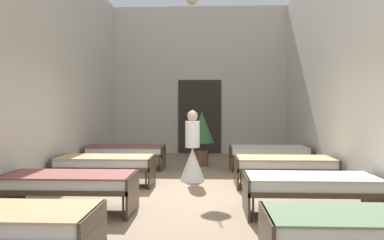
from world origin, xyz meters
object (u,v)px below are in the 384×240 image
object	(u,v)px
potted_plant	(202,131)
bed_left_row_1	(70,183)
bed_right_row_2	(285,164)
bed_right_row_0	(366,228)
bed_left_row_3	(126,151)
bed_right_row_1	(311,185)
nurse_near_aisle	(192,156)
bed_right_row_3	(269,152)
bed_left_row_2	(105,163)

from	to	relation	value
potted_plant	bed_left_row_1	bearing A→B (deg)	-112.78
bed_left_row_1	bed_right_row_2	world-z (taller)	same
bed_right_row_0	bed_left_row_3	distance (m)	6.70
bed_right_row_1	bed_left_row_3	distance (m)	5.18
nurse_near_aisle	potted_plant	bearing A→B (deg)	-131.57
bed_right_row_2	bed_left_row_1	bearing A→B (deg)	-151.62
nurse_near_aisle	bed_right_row_3	bearing A→B (deg)	-179.27
bed_right_row_0	bed_left_row_3	xyz separation A→B (m)	(-3.52, 5.70, 0.00)
bed_left_row_1	bed_left_row_3	distance (m)	3.80
nurse_near_aisle	bed_right_row_1	bearing A→B (deg)	89.89
bed_right_row_1	bed_right_row_0	bearing A→B (deg)	-90.00
potted_plant	bed_left_row_3	bearing A→B (deg)	-160.87
bed_left_row_2	potted_plant	xyz separation A→B (m)	(1.87, 2.55, 0.46)
bed_right_row_1	potted_plant	distance (m)	4.77
bed_left_row_1	potted_plant	xyz separation A→B (m)	(1.87, 4.45, 0.46)
bed_left_row_2	bed_right_row_3	distance (m)	4.00
bed_left_row_3	potted_plant	size ratio (longest dim) A/B	1.35
bed_right_row_0	bed_right_row_2	size ratio (longest dim) A/B	1.00
bed_right_row_0	bed_right_row_1	world-z (taller)	same
bed_left_row_3	bed_left_row_2	bearing A→B (deg)	-90.00
bed_right_row_2	nurse_near_aisle	world-z (taller)	nurse_near_aisle
bed_left_row_1	nurse_near_aisle	bearing A→B (deg)	54.44
bed_right_row_3	potted_plant	xyz separation A→B (m)	(-1.65, 0.65, 0.46)
bed_right_row_0	nurse_near_aisle	size ratio (longest dim) A/B	1.28
nurse_near_aisle	potted_plant	size ratio (longest dim) A/B	1.05
bed_right_row_2	bed_left_row_3	distance (m)	4.00
bed_right_row_0	bed_left_row_3	size ratio (longest dim) A/B	1.00
bed_left_row_1	nurse_near_aisle	distance (m)	2.94
bed_left_row_2	nurse_near_aisle	distance (m)	1.78
bed_left_row_2	nurse_near_aisle	world-z (taller)	nurse_near_aisle
potted_plant	bed_left_row_2	bearing A→B (deg)	-126.25
bed_left_row_2	bed_right_row_2	bearing A→B (deg)	0.00
bed_left_row_1	bed_right_row_1	xyz separation A→B (m)	(3.52, 0.00, 0.00)
bed_left_row_2	potted_plant	size ratio (longest dim) A/B	1.35
bed_right_row_0	bed_right_row_2	distance (m)	3.80
bed_left_row_3	bed_right_row_1	bearing A→B (deg)	-47.21
bed_right_row_3	nurse_near_aisle	world-z (taller)	nurse_near_aisle
bed_right_row_1	nurse_near_aisle	size ratio (longest dim) A/B	1.28
bed_left_row_3	bed_right_row_0	bearing A→B (deg)	-58.32
bed_right_row_3	bed_left_row_2	bearing A→B (deg)	-151.62
nurse_near_aisle	potted_plant	xyz separation A→B (m)	(0.16, 2.06, 0.37)
bed_right_row_0	bed_right_row_3	distance (m)	5.70
bed_right_row_0	bed_right_row_1	distance (m)	1.90
bed_left_row_1	bed_right_row_3	world-z (taller)	same
bed_right_row_1	potted_plant	bearing A→B (deg)	110.35
bed_left_row_3	potted_plant	bearing A→B (deg)	19.13
bed_left_row_2	bed_right_row_3	xyz separation A→B (m)	(3.52, 1.90, 0.00)
bed_left_row_1	nurse_near_aisle	size ratio (longest dim) A/B	1.28
nurse_near_aisle	potted_plant	distance (m)	2.09
bed_right_row_0	potted_plant	size ratio (longest dim) A/B	1.35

